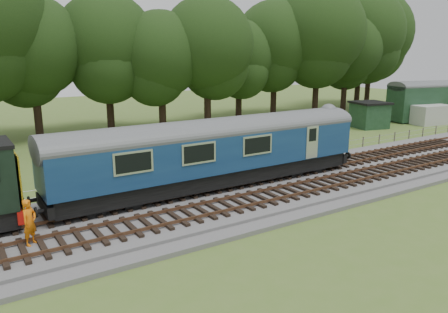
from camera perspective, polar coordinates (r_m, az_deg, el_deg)
ground at (r=26.68m, az=11.21°, el=-3.33°), size 120.00×120.00×0.00m
ballast at (r=26.63m, az=11.23°, el=-2.97°), size 70.00×7.00×0.35m
track_north at (r=27.55m, az=9.24°, el=-1.82°), size 67.20×2.40×0.21m
track_south at (r=25.50m, az=13.74°, el=-3.29°), size 67.20×2.40×0.21m
fence at (r=29.94m, az=5.26°, el=-1.27°), size 64.00×0.12×1.00m
tree_line at (r=44.71m, az=-8.68°, el=3.57°), size 70.00×8.00×18.00m
dmu_railcar at (r=23.61m, az=-1.16°, el=1.26°), size 18.05×2.86×3.88m
worker at (r=18.48m, az=-24.06°, el=-7.84°), size 0.79×0.77×1.83m
shed at (r=47.24m, az=18.45°, el=5.22°), size 3.95×3.95×2.67m
caravan at (r=52.00m, az=25.47°, el=4.94°), size 4.45×2.63×2.05m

